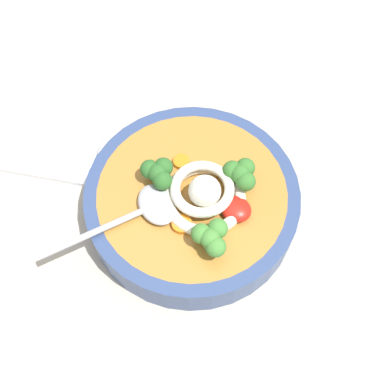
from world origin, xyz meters
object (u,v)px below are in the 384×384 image
at_px(soup_bowl, 192,201).
at_px(noodle_pile, 204,194).
at_px(folded_napkin, 41,139).
at_px(soup_spoon, 147,209).

bearing_deg(soup_bowl, noodle_pile, 177.95).
xyz_separation_m(soup_bowl, noodle_pile, (-0.02, 0.00, 0.04)).
xyz_separation_m(noodle_pile, folded_napkin, (0.27, 0.03, -0.06)).
distance_m(noodle_pile, folded_napkin, 0.27).
height_order(soup_bowl, noodle_pile, noodle_pile).
distance_m(soup_bowl, folded_napkin, 0.25).
bearing_deg(noodle_pile, soup_bowl, -2.05).
bearing_deg(soup_spoon, soup_bowl, 180.00).
bearing_deg(soup_spoon, noodle_pile, 166.68).
bearing_deg(folded_napkin, soup_bowl, -172.42).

